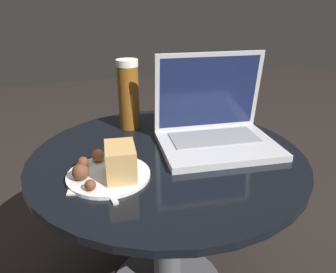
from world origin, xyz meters
TOP-DOWN VIEW (x-y plane):
  - table at (0.00, 0.00)m, footprint 0.73×0.73m
  - napkin at (-0.19, -0.09)m, footprint 0.17×0.13m
  - laptop at (0.15, 0.02)m, footprint 0.34×0.27m
  - beer_glass at (-0.05, 0.22)m, footprint 0.07×0.07m
  - snack_plate at (-0.16, -0.08)m, footprint 0.20×0.20m
  - fork at (-0.19, -0.09)m, footprint 0.04×0.17m

SIDE VIEW (x-z plane):
  - table at x=0.00m, z-range 0.12..0.61m
  - napkin at x=-0.19m, z-range 0.49..0.49m
  - fork at x=-0.19m, z-range 0.49..0.49m
  - snack_plate at x=-0.16m, z-range 0.47..0.56m
  - laptop at x=0.15m, z-range 0.41..0.66m
  - beer_glass at x=-0.05m, z-range 0.49..0.71m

